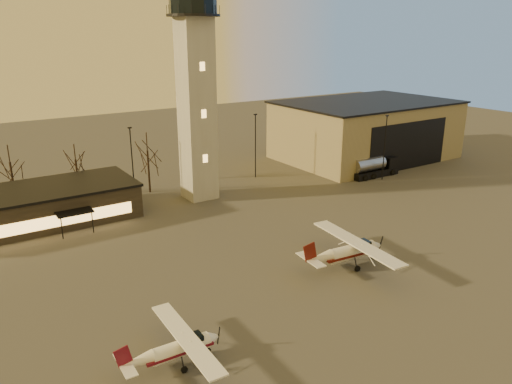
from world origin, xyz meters
TOP-DOWN VIEW (x-y plane):
  - ground at (0.00, 0.00)m, footprint 220.00×220.00m
  - control_tower at (0.00, 30.00)m, footprint 6.80×6.80m
  - hangar at (36.00, 33.98)m, footprint 30.60×20.60m
  - terminal at (-21.99, 31.98)m, footprint 25.40×12.20m
  - light_poles at (0.50, 31.00)m, footprint 58.50×12.25m
  - tree_row at (-13.70, 39.16)m, footprint 37.20×9.20m
  - cessna_front at (2.89, 2.55)m, footprint 9.99×12.61m
  - cessna_rear at (-17.93, -2.15)m, footprint 8.00×10.11m
  - fuel_truck at (28.13, 24.00)m, footprint 8.67×2.95m

SIDE VIEW (x-z plane):
  - ground at x=0.00m, z-range 0.00..0.00m
  - cessna_rear at x=-17.93m, z-range -0.44..2.35m
  - cessna_front at x=2.89m, z-range -0.55..2.92m
  - fuel_truck at x=28.13m, z-range -0.34..2.86m
  - terminal at x=-21.99m, z-range 0.01..4.31m
  - hangar at x=36.00m, z-range 0.00..10.30m
  - light_poles at x=0.50m, z-range 0.34..10.48m
  - tree_row at x=-13.70m, z-range 1.54..10.34m
  - control_tower at x=0.00m, z-range 0.03..32.63m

